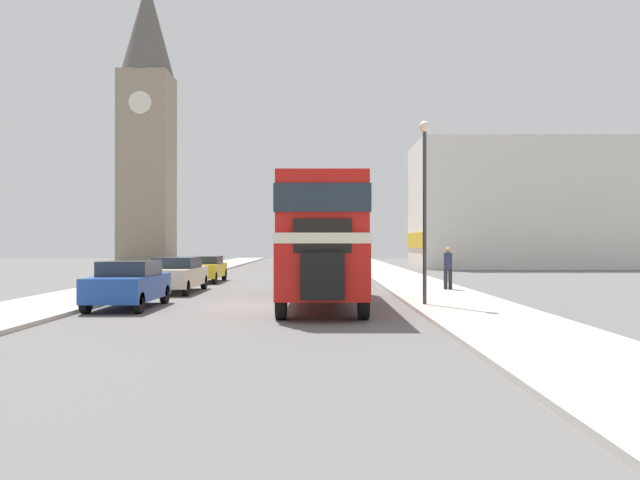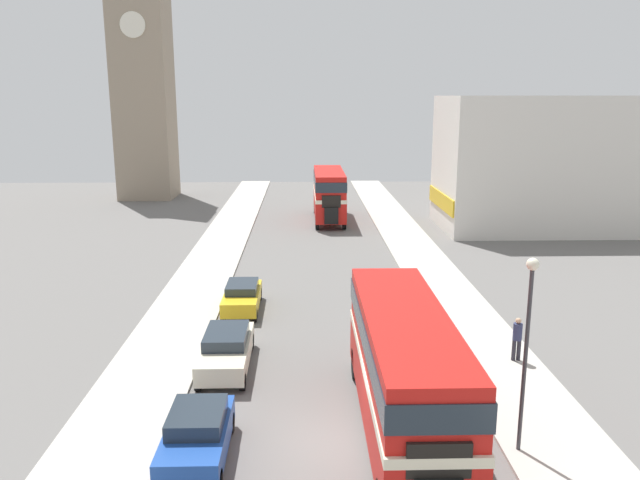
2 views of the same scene
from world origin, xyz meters
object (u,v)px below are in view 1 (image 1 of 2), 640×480
Objects in this scene: church_tower at (145,116)px; car_parked_near at (127,284)px; pedestrian_walking at (446,266)px; bus_distant at (309,238)px; double_decker_bus at (320,233)px; car_parked_far at (204,268)px; car_parked_mid at (175,274)px; street_lamp at (423,184)px.

car_parked_near is at bearing -75.10° from church_tower.
car_parked_near is at bearing -150.77° from pedestrian_walking.
car_parked_near is at bearing -98.35° from bus_distant.
double_decker_bus is 2.53× the size of car_parked_far.
car_parked_mid is 0.15× the size of church_tower.
double_decker_bus is 8.09m from car_parked_mid.
double_decker_bus is 34.65m from bus_distant.
car_parked_far is at bearing 150.06° from pedestrian_walking.
double_decker_bus is at bearing -88.52° from bus_distant.
bus_distant is 23.49m from car_parked_far.
car_parked_mid is 47.22m from church_tower.
bus_distant is 2.01× the size of car_parked_mid.
car_parked_near is 52.96m from church_tower.
car_parked_far is 0.13× the size of church_tower.
street_lamp is at bearing -54.05° from car_parked_far.
church_tower is at bearing 119.95° from pedestrian_walking.
car_parked_far is 0.70× the size of street_lamp.
church_tower is (-18.30, 13.16, 13.50)m from bus_distant.
car_parked_mid is at bearing -99.94° from bus_distant.
car_parked_near reaches higher than car_parked_mid.
bus_distant is at bearing -35.72° from church_tower.
street_lamp is (9.38, -12.94, 3.23)m from car_parked_far.
car_parked_mid is (-5.18, -29.55, -1.77)m from bus_distant.
church_tower reaches higher than double_decker_bus.
double_decker_bus is at bearing -62.67° from car_parked_far.
car_parked_mid is 11.41m from pedestrian_walking.
church_tower reaches higher than bus_distant.
church_tower is (-13.12, 42.71, 15.27)m from car_parked_mid.
church_tower is at bearing 114.67° from street_lamp.
pedestrian_walking is (6.23, -29.42, -1.42)m from bus_distant.
church_tower is at bearing 104.90° from car_parked_near.
double_decker_bus reaches higher than car_parked_far.
pedestrian_walking is at bearing 72.11° from street_lamp.
church_tower is (-13.10, 36.00, 15.32)m from car_parked_far.
bus_distant reaches higher than double_decker_bus.
car_parked_mid is 2.65× the size of pedestrian_walking.
double_decker_bus is at bearing -68.12° from church_tower.
pedestrian_walking is at bearing -78.05° from bus_distant.
street_lamp is at bearing -65.33° from church_tower.
car_parked_near is 0.84× the size of car_parked_mid.
bus_distant reaches higher than pedestrian_walking.
street_lamp is 0.19× the size of church_tower.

